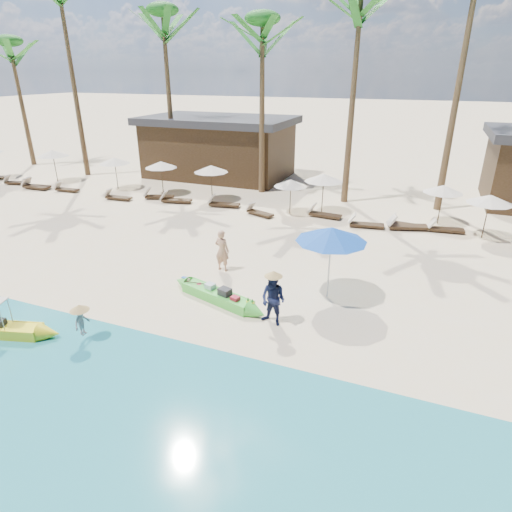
% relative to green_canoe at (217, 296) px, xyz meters
% --- Properties ---
extents(ground, '(240.00, 240.00, 0.00)m').
position_rel_green_canoe_xyz_m(ground, '(-0.44, -0.08, -0.20)').
color(ground, beige).
rests_on(ground, ground).
extents(wet_sand_strip, '(240.00, 4.50, 0.01)m').
position_rel_green_canoe_xyz_m(wet_sand_strip, '(-0.44, -5.08, -0.19)').
color(wet_sand_strip, tan).
rests_on(wet_sand_strip, ground).
extents(green_canoe, '(4.50, 1.60, 0.59)m').
position_rel_green_canoe_xyz_m(green_canoe, '(0.00, 0.00, 0.00)').
color(green_canoe, green).
rests_on(green_canoe, ground).
extents(tourist, '(0.65, 0.46, 1.69)m').
position_rel_green_canoe_xyz_m(tourist, '(-0.91, 2.32, 0.65)').
color(tourist, tan).
rests_on(tourist, ground).
extents(vendor_green, '(0.96, 0.82, 1.72)m').
position_rel_green_canoe_xyz_m(vendor_green, '(2.28, -0.67, 0.66)').
color(vendor_green, '#161C3E').
rests_on(vendor_green, ground).
extents(vendor_yellow, '(0.35, 0.58, 0.87)m').
position_rel_green_canoe_xyz_m(vendor_yellow, '(-2.62, -3.54, 0.42)').
color(vendor_yellow, gray).
rests_on(vendor_yellow, ground).
extents(blue_umbrella, '(2.41, 2.41, 2.59)m').
position_rel_green_canoe_xyz_m(blue_umbrella, '(3.47, 1.71, 2.14)').
color(blue_umbrella, '#99999E').
rests_on(blue_umbrella, ground).
extents(lounger_0_right, '(1.81, 0.99, 0.59)m').
position_rel_green_canoe_xyz_m(lounger_0_right, '(-20.50, 9.61, -0.00)').
color(lounger_0_right, '#382516').
rests_on(lounger_0_right, ground).
extents(resort_parasol_1, '(2.17, 2.17, 2.24)m').
position_rel_green_canoe_xyz_m(resort_parasol_1, '(-18.48, 11.41, 1.82)').
color(resort_parasol_1, '#382516').
rests_on(resort_parasol_1, ground).
extents(lounger_1_left, '(1.90, 0.74, 0.63)m').
position_rel_green_canoe_xyz_m(lounger_1_left, '(-18.32, 9.34, 0.01)').
color(lounger_1_left, '#382516').
rests_on(lounger_1_left, ground).
extents(lounger_1_right, '(1.98, 0.67, 0.67)m').
position_rel_green_canoe_xyz_m(lounger_1_right, '(-18.25, 9.17, 0.02)').
color(lounger_1_right, '#382516').
rests_on(lounger_1_right, ground).
extents(resort_parasol_2, '(2.03, 2.03, 2.09)m').
position_rel_green_canoe_xyz_m(resort_parasol_2, '(-13.13, 11.36, 1.68)').
color(resort_parasol_2, '#382516').
rests_on(resort_parasol_2, ground).
extents(lounger_2_left, '(1.68, 0.62, 0.56)m').
position_rel_green_canoe_xyz_m(lounger_2_left, '(-15.84, 9.45, -0.01)').
color(lounger_2_left, '#382516').
rests_on(lounger_2_left, ground).
extents(resort_parasol_3, '(2.03, 2.03, 2.09)m').
position_rel_green_canoe_xyz_m(resort_parasol_3, '(-9.54, 11.35, 1.69)').
color(resort_parasol_3, '#382516').
rests_on(resort_parasol_3, ground).
extents(lounger_3_left, '(1.75, 0.64, 0.59)m').
position_rel_green_canoe_xyz_m(lounger_3_left, '(-11.42, 9.09, -0.00)').
color(lounger_3_left, '#382516').
rests_on(lounger_3_left, ground).
extents(lounger_3_right, '(1.90, 1.08, 0.62)m').
position_rel_green_canoe_xyz_m(lounger_3_right, '(-9.18, 10.15, 0.01)').
color(lounger_3_right, '#382516').
rests_on(lounger_3_right, ground).
extents(resort_parasol_4, '(2.07, 2.07, 2.13)m').
position_rel_green_canoe_xyz_m(resort_parasol_4, '(-5.93, 11.24, 1.73)').
color(resort_parasol_4, '#382516').
rests_on(resort_parasol_4, ground).
extents(lounger_4_left, '(1.96, 0.96, 0.64)m').
position_rel_green_canoe_xyz_m(lounger_4_left, '(-7.76, 9.84, 0.02)').
color(lounger_4_left, '#382516').
rests_on(lounger_4_left, ground).
extents(lounger_4_right, '(1.94, 0.89, 0.63)m').
position_rel_green_canoe_xyz_m(lounger_4_right, '(-4.71, 10.13, 0.01)').
color(lounger_4_right, '#382516').
rests_on(lounger_4_right, ground).
extents(resort_parasol_5, '(1.85, 1.85, 1.91)m').
position_rel_green_canoe_xyz_m(resort_parasol_5, '(-0.65, 10.40, 1.52)').
color(resort_parasol_5, '#382516').
rests_on(resort_parasol_5, ground).
extents(lounger_5_left, '(1.74, 1.04, 0.57)m').
position_rel_green_canoe_xyz_m(lounger_5_left, '(-2.16, 9.44, -0.01)').
color(lounger_5_left, '#382516').
rests_on(lounger_5_left, ground).
extents(resort_parasol_6, '(2.11, 2.11, 2.18)m').
position_rel_green_canoe_xyz_m(resort_parasol_6, '(0.95, 11.29, 1.76)').
color(resort_parasol_6, '#382516').
rests_on(resort_parasol_6, ground).
extents(lounger_6_left, '(1.87, 0.74, 0.62)m').
position_rel_green_canoe_xyz_m(lounger_6_left, '(1.24, 10.39, 0.01)').
color(lounger_6_left, '#382516').
rests_on(lounger_6_left, ground).
extents(lounger_6_right, '(1.85, 0.79, 0.61)m').
position_rel_green_canoe_xyz_m(lounger_6_right, '(3.57, 9.57, 0.01)').
color(lounger_6_right, '#382516').
rests_on(lounger_6_right, ground).
extents(resort_parasol_7, '(1.97, 1.97, 2.03)m').
position_rel_green_canoe_xyz_m(resort_parasol_7, '(7.05, 11.64, 1.64)').
color(resort_parasol_7, '#382516').
rests_on(resort_parasol_7, ground).
extents(lounger_7_left, '(1.69, 0.70, 0.56)m').
position_rel_green_canoe_xyz_m(lounger_7_left, '(5.37, 10.39, -0.01)').
color(lounger_7_left, '#382516').
rests_on(lounger_7_left, ground).
extents(lounger_7_right, '(2.09, 1.19, 0.68)m').
position_rel_green_canoe_xyz_m(lounger_7_right, '(5.53, 9.98, 0.03)').
color(lounger_7_right, '#382516').
rests_on(lounger_7_right, ground).
extents(resort_parasol_8, '(2.04, 2.04, 2.10)m').
position_rel_green_canoe_xyz_m(resort_parasol_8, '(9.04, 10.16, 1.70)').
color(resort_parasol_8, '#382516').
rests_on(resort_parasol_8, ground).
extents(lounger_8_left, '(1.75, 0.70, 0.58)m').
position_rel_green_canoe_xyz_m(lounger_8_left, '(7.35, 10.32, -0.00)').
color(lounger_8_left, '#382516').
rests_on(lounger_8_left, ground).
extents(palm_0, '(2.08, 2.08, 9.90)m').
position_rel_green_canoe_xyz_m(palm_0, '(-25.06, 15.40, 7.92)').
color(palm_0, brown).
rests_on(palm_0, ground).
extents(palm_1, '(2.08, 2.08, 13.60)m').
position_rel_green_canoe_xyz_m(palm_1, '(-18.02, 13.98, 10.62)').
color(palm_1, brown).
rests_on(palm_1, ground).
extents(palm_2, '(2.08, 2.08, 11.33)m').
position_rel_green_canoe_xyz_m(palm_2, '(-10.88, 14.99, 8.98)').
color(palm_2, brown).
rests_on(palm_2, ground).
extents(palm_3, '(2.08, 2.08, 10.52)m').
position_rel_green_canoe_xyz_m(palm_3, '(-3.79, 14.19, 8.38)').
color(palm_3, brown).
rests_on(palm_3, ground).
extents(palm_4, '(2.08, 2.08, 11.70)m').
position_rel_green_canoe_xyz_m(palm_4, '(1.71, 13.93, 9.25)').
color(palm_4, brown).
rests_on(palm_4, ground).
extents(pavilion_west, '(10.80, 6.60, 4.30)m').
position_rel_green_canoe_xyz_m(pavilion_west, '(-8.44, 17.42, 1.99)').
color(pavilion_west, '#382516').
rests_on(pavilion_west, ground).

